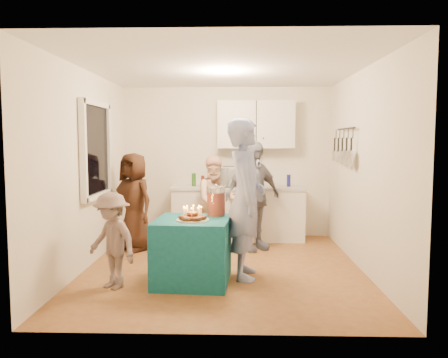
{
  "coord_description": "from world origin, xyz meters",
  "views": [
    {
      "loc": [
        0.17,
        -5.65,
        1.67
      ],
      "look_at": [
        0.0,
        0.35,
        1.15
      ],
      "focal_mm": 35.0,
      "sensor_mm": 36.0,
      "label": 1
    }
  ],
  "objects_px": {
    "counter": "(238,214)",
    "punch_jar": "(216,202)",
    "man_birthday": "(245,199)",
    "woman_back_left": "(134,202)",
    "microwave": "(235,176)",
    "woman_back_right": "(253,196)",
    "party_table": "(192,251)",
    "child_near_left": "(112,241)",
    "woman_back_center": "(216,201)"
  },
  "relations": [
    {
      "from": "punch_jar",
      "to": "party_table",
      "type": "bearing_deg",
      "value": -135.48
    },
    {
      "from": "punch_jar",
      "to": "child_near_left",
      "type": "height_order",
      "value": "same"
    },
    {
      "from": "microwave",
      "to": "woman_back_center",
      "type": "distance_m",
      "value": 0.64
    },
    {
      "from": "counter",
      "to": "party_table",
      "type": "relative_size",
      "value": 2.59
    },
    {
      "from": "man_birthday",
      "to": "woman_back_right",
      "type": "distance_m",
      "value": 1.36
    },
    {
      "from": "woman_back_right",
      "to": "man_birthday",
      "type": "bearing_deg",
      "value": -130.6
    },
    {
      "from": "woman_back_right",
      "to": "party_table",
      "type": "bearing_deg",
      "value": -150.45
    },
    {
      "from": "microwave",
      "to": "punch_jar",
      "type": "bearing_deg",
      "value": -104.68
    },
    {
      "from": "microwave",
      "to": "woman_back_right",
      "type": "bearing_deg",
      "value": -76.89
    },
    {
      "from": "woman_back_right",
      "to": "child_near_left",
      "type": "bearing_deg",
      "value": -167.02
    },
    {
      "from": "man_birthday",
      "to": "woman_back_center",
      "type": "relative_size",
      "value": 1.36
    },
    {
      "from": "counter",
      "to": "woman_back_center",
      "type": "xyz_separation_m",
      "value": [
        -0.35,
        -0.44,
        0.29
      ]
    },
    {
      "from": "woman_back_left",
      "to": "woman_back_right",
      "type": "xyz_separation_m",
      "value": [
        1.83,
        0.05,
        0.09
      ]
    },
    {
      "from": "woman_back_left",
      "to": "woman_back_right",
      "type": "relative_size",
      "value": 0.89
    },
    {
      "from": "woman_back_left",
      "to": "child_near_left",
      "type": "bearing_deg",
      "value": -51.16
    },
    {
      "from": "man_birthday",
      "to": "woman_back_right",
      "type": "xyz_separation_m",
      "value": [
        0.14,
        1.35,
        -0.13
      ]
    },
    {
      "from": "child_near_left",
      "to": "party_table",
      "type": "bearing_deg",
      "value": 49.11
    },
    {
      "from": "party_table",
      "to": "child_near_left",
      "type": "distance_m",
      "value": 0.93
    },
    {
      "from": "woman_back_center",
      "to": "punch_jar",
      "type": "bearing_deg",
      "value": -108.07
    },
    {
      "from": "woman_back_left",
      "to": "man_birthday",
      "type": "bearing_deg",
      "value": -4.11
    },
    {
      "from": "man_birthday",
      "to": "party_table",
      "type": "bearing_deg",
      "value": 111.23
    },
    {
      "from": "party_table",
      "to": "woman_back_left",
      "type": "relative_size",
      "value": 0.57
    },
    {
      "from": "child_near_left",
      "to": "microwave",
      "type": "bearing_deg",
      "value": 96.31
    },
    {
      "from": "microwave",
      "to": "punch_jar",
      "type": "height_order",
      "value": "microwave"
    },
    {
      "from": "punch_jar",
      "to": "woman_back_left",
      "type": "relative_size",
      "value": 0.23
    },
    {
      "from": "party_table",
      "to": "man_birthday",
      "type": "bearing_deg",
      "value": 20.75
    },
    {
      "from": "punch_jar",
      "to": "woman_back_center",
      "type": "height_order",
      "value": "woman_back_center"
    },
    {
      "from": "microwave",
      "to": "man_birthday",
      "type": "relative_size",
      "value": 0.31
    },
    {
      "from": "punch_jar",
      "to": "child_near_left",
      "type": "bearing_deg",
      "value": -157.1
    },
    {
      "from": "woman_back_left",
      "to": "child_near_left",
      "type": "height_order",
      "value": "woman_back_left"
    },
    {
      "from": "party_table",
      "to": "woman_back_right",
      "type": "relative_size",
      "value": 0.51
    },
    {
      "from": "woman_back_center",
      "to": "child_near_left",
      "type": "distance_m",
      "value": 2.36
    },
    {
      "from": "woman_back_right",
      "to": "microwave",
      "type": "bearing_deg",
      "value": 77.15
    },
    {
      "from": "punch_jar",
      "to": "woman_back_center",
      "type": "relative_size",
      "value": 0.24
    },
    {
      "from": "counter",
      "to": "punch_jar",
      "type": "xyz_separation_m",
      "value": [
        -0.28,
        -2.04,
        0.5
      ]
    },
    {
      "from": "woman_back_left",
      "to": "counter",
      "type": "bearing_deg",
      "value": 59.2
    },
    {
      "from": "child_near_left",
      "to": "woman_back_right",
      "type": "bearing_deg",
      "value": 82.35
    },
    {
      "from": "party_table",
      "to": "woman_back_center",
      "type": "xyz_separation_m",
      "value": [
        0.19,
        1.86,
        0.34
      ]
    },
    {
      "from": "counter",
      "to": "woman_back_left",
      "type": "xyz_separation_m",
      "value": [
        -1.6,
        -0.77,
        0.32
      ]
    },
    {
      "from": "microwave",
      "to": "woman_back_right",
      "type": "height_order",
      "value": "woman_back_right"
    },
    {
      "from": "party_table",
      "to": "woman_back_center",
      "type": "relative_size",
      "value": 0.59
    },
    {
      "from": "woman_back_right",
      "to": "child_near_left",
      "type": "distance_m",
      "value": 2.48
    },
    {
      "from": "counter",
      "to": "microwave",
      "type": "bearing_deg",
      "value": 180.0
    },
    {
      "from": "party_table",
      "to": "punch_jar",
      "type": "xyz_separation_m",
      "value": [
        0.27,
        0.26,
        0.55
      ]
    },
    {
      "from": "woman_back_left",
      "to": "woman_back_center",
      "type": "relative_size",
      "value": 1.04
    },
    {
      "from": "woman_back_center",
      "to": "child_near_left",
      "type": "height_order",
      "value": "woman_back_center"
    },
    {
      "from": "counter",
      "to": "party_table",
      "type": "bearing_deg",
      "value": -103.33
    },
    {
      "from": "counter",
      "to": "child_near_left",
      "type": "relative_size",
      "value": 2.0
    },
    {
      "from": "man_birthday",
      "to": "woman_back_left",
      "type": "bearing_deg",
      "value": 52.85
    },
    {
      "from": "microwave",
      "to": "woman_back_left",
      "type": "height_order",
      "value": "woman_back_left"
    }
  ]
}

